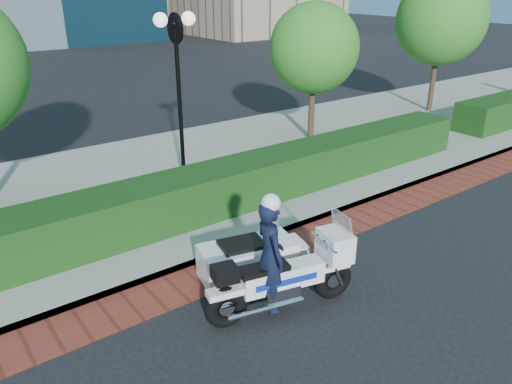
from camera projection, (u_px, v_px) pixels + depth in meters
ground at (286, 305)px, 8.33m from camera, size 120.00×120.00×0.00m
brick_strip at (235, 266)px, 9.43m from camera, size 60.00×1.00×0.01m
sidewalk at (135, 190)px, 12.72m from camera, size 60.00×8.00×0.15m
hedge_main at (179, 199)px, 10.73m from camera, size 18.00×1.20×1.00m
lamppost at (178, 76)px, 11.56m from camera, size 1.02×0.70×4.21m
tree_c at (314, 48)px, 15.51m from camera, size 2.80×2.80×4.30m
tree_d at (441, 20)px, 18.88m from camera, size 3.40×3.40×5.16m
police_motorcycle at (266, 263)px, 8.16m from camera, size 2.60×2.14×2.12m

